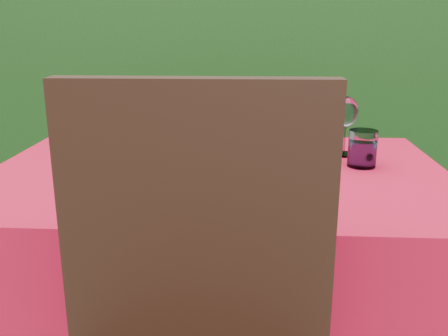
# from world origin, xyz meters

# --- Properties ---
(hedge) EXTENTS (3.20, 0.55, 1.78)m
(hedge) POSITION_xyz_m (0.00, 1.55, 0.92)
(hedge) COLOR black
(hedge) RESTS_ON ground
(dining_table) EXTENTS (1.26, 0.86, 0.75)m
(dining_table) POSITION_xyz_m (0.00, 0.00, 0.60)
(dining_table) COLOR #4D3018
(dining_table) RESTS_ON ground
(chair_far) EXTENTS (0.48, 0.48, 0.95)m
(chair_far) POSITION_xyz_m (0.06, 0.63, 0.54)
(chair_far) COLOR black
(chair_far) RESTS_ON ground
(pizza_plate) EXTENTS (0.37, 0.37, 0.07)m
(pizza_plate) POSITION_xyz_m (-0.07, -0.09, 0.78)
(pizza_plate) COLOR white
(pizza_plate) RESTS_ON dining_table
(pasta_plate) EXTENTS (0.23, 0.23, 0.07)m
(pasta_plate) POSITION_xyz_m (0.11, 0.24, 0.77)
(pasta_plate) COLOR white
(pasta_plate) RESTS_ON dining_table
(water_glass) EXTENTS (0.08, 0.08, 0.10)m
(water_glass) POSITION_xyz_m (0.40, 0.06, 0.80)
(water_glass) COLOR silver
(water_glass) RESTS_ON dining_table
(wine_glass) EXTENTS (0.07, 0.07, 0.18)m
(wine_glass) POSITION_xyz_m (0.37, 0.18, 0.87)
(wine_glass) COLOR silver
(wine_glass) RESTS_ON dining_table
(fork) EXTENTS (0.02, 0.18, 0.00)m
(fork) POSITION_xyz_m (-0.30, -0.03, 0.75)
(fork) COLOR #AFAFB6
(fork) RESTS_ON dining_table
(steel_ramekin) EXTENTS (0.07, 0.07, 0.03)m
(steel_ramekin) POSITION_xyz_m (-0.50, 0.30, 0.76)
(steel_ramekin) COLOR silver
(steel_ramekin) RESTS_ON dining_table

